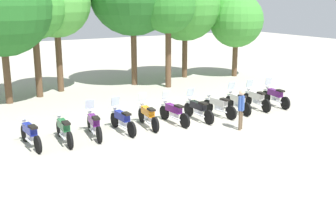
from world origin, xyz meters
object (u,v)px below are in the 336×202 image
(motorcycle_2, at_px, (94,124))
(tree_6, at_px, (185,5))
(motorcycle_8, at_px, (237,101))
(tree_2, at_px, (33,6))
(motorcycle_4, at_px, (148,115))
(tree_3, at_px, (55,3))
(tree_7, at_px, (236,21))
(tree_5, at_px, (168,7))
(motorcycle_0, at_px, (30,134))
(motorcycle_1, at_px, (64,129))
(motorcycle_3, at_px, (122,120))
(person_0, at_px, (241,107))
(motorcycle_9, at_px, (256,98))
(motorcycle_6, at_px, (198,109))
(motorcycle_7, at_px, (219,105))
(tree_1, at_px, (0,6))
(motorcycle_5, at_px, (174,112))
(motorcycle_10, at_px, (275,96))

(motorcycle_2, relative_size, tree_6, 0.30)
(motorcycle_8, distance_m, tree_2, 11.83)
(motorcycle_4, bearing_deg, motorcycle_2, 96.87)
(tree_2, relative_size, tree_3, 0.95)
(motorcycle_2, bearing_deg, motorcycle_8, -83.01)
(tree_2, bearing_deg, tree_7, -1.71)
(tree_2, height_order, tree_5, tree_2)
(tree_5, relative_size, tree_7, 1.14)
(motorcycle_0, distance_m, motorcycle_1, 1.22)
(motorcycle_0, relative_size, tree_7, 0.38)
(motorcycle_3, relative_size, motorcycle_8, 1.00)
(motorcycle_3, distance_m, person_0, 4.92)
(tree_3, xyz_separation_m, tree_6, (8.77, 0.17, -0.19))
(motorcycle_9, bearing_deg, motorcycle_0, 96.05)
(person_0, bearing_deg, motorcycle_6, -9.86)
(motorcycle_7, distance_m, tree_1, 11.82)
(motorcycle_8, bearing_deg, motorcycle_3, 98.03)
(motorcycle_5, xyz_separation_m, motorcycle_7, (2.42, -0.04, -0.01))
(motorcycle_8, relative_size, tree_5, 0.33)
(motorcycle_3, xyz_separation_m, motorcycle_7, (4.84, -0.08, -0.01))
(motorcycle_1, distance_m, tree_7, 16.72)
(tree_1, bearing_deg, motorcycle_3, -66.59)
(motorcycle_0, bearing_deg, tree_5, -61.09)
(tree_1, relative_size, tree_5, 1.15)
(tree_5, bearing_deg, person_0, -100.83)
(motorcycle_1, height_order, motorcycle_9, motorcycle_9)
(motorcycle_0, bearing_deg, motorcycle_7, -96.52)
(motorcycle_4, xyz_separation_m, tree_6, (7.52, 8.95, 4.40))
(motorcycle_2, xyz_separation_m, motorcycle_10, (9.68, -0.03, 0.00))
(motorcycle_0, xyz_separation_m, tree_5, (9.71, 6.63, 4.37))
(motorcycle_8, bearing_deg, motorcycle_0, 97.38)
(tree_3, bearing_deg, tree_2, -149.92)
(motorcycle_1, xyz_separation_m, tree_3, (2.39, 8.90, 4.60))
(motorcycle_10, height_order, tree_1, tree_1)
(motorcycle_6, relative_size, person_0, 1.30)
(tree_7, bearing_deg, motorcycle_2, -150.16)
(motorcycle_0, xyz_separation_m, tree_1, (0.45, 7.27, 4.49))
(motorcycle_0, xyz_separation_m, motorcycle_10, (12.11, -0.08, 0.01))
(motorcycle_1, height_order, motorcycle_7, same)
(tree_7, bearing_deg, motorcycle_5, -141.44)
(motorcycle_0, bearing_deg, tree_2, -20.71)
(motorcycle_2, distance_m, motorcycle_6, 4.84)
(motorcycle_3, bearing_deg, tree_2, 7.86)
(motorcycle_7, bearing_deg, motorcycle_6, 86.74)
(motorcycle_0, relative_size, motorcycle_1, 1.00)
(motorcycle_4, relative_size, motorcycle_9, 1.00)
(motorcycle_8, height_order, tree_6, tree_6)
(motorcycle_3, bearing_deg, motorcycle_9, -91.84)
(motorcycle_6, xyz_separation_m, tree_5, (2.44, 6.85, 4.36))
(motorcycle_10, distance_m, tree_7, 9.07)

